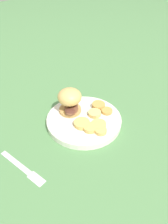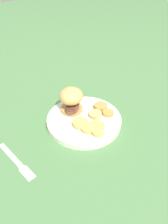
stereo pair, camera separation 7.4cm
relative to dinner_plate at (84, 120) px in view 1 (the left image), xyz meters
name	(u,v)px [view 1 (the left image)]	position (x,y,z in m)	size (l,w,h in m)	color
ground_plane	(84,123)	(0.00, 0.00, -0.01)	(4.00, 4.00, 0.00)	#4C7A47
dinner_plate	(84,120)	(0.00, 0.00, 0.00)	(0.26, 0.26, 0.02)	white
sandwich	(70,101)	(-0.06, -0.02, 0.06)	(0.09, 0.08, 0.09)	tan
potato_round_0	(99,125)	(0.06, 0.01, 0.02)	(0.05, 0.05, 0.01)	tan
potato_round_1	(95,113)	(0.01, 0.04, 0.02)	(0.05, 0.05, 0.01)	#DBB766
potato_round_2	(90,128)	(0.06, -0.02, 0.02)	(0.05, 0.05, 0.01)	tan
potato_round_3	(107,111)	(0.02, 0.08, 0.02)	(0.04, 0.04, 0.01)	#BC8942
potato_round_4	(99,105)	(-0.02, 0.08, 0.02)	(0.05, 0.05, 0.02)	#BC8942
potato_round_5	(100,131)	(0.09, 0.00, 0.02)	(0.04, 0.04, 0.01)	tan
potato_round_6	(82,123)	(0.03, -0.03, 0.02)	(0.05, 0.05, 0.01)	tan
fork	(22,168)	(0.05, -0.26, -0.01)	(0.18, 0.06, 0.00)	silver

